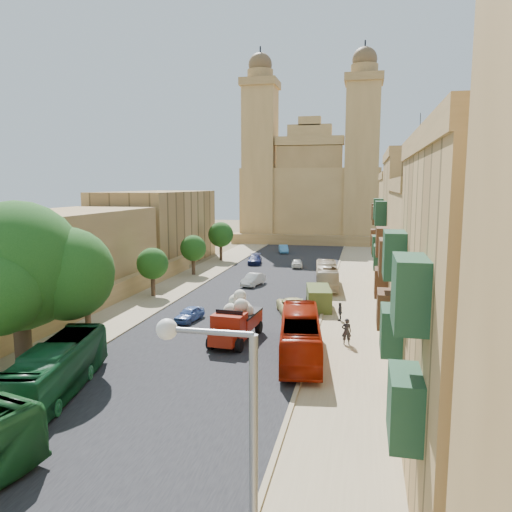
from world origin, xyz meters
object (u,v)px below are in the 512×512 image
at_px(street_tree_d, 221,235).
at_px(red_truck, 236,320).
at_px(car_cream, 292,306).
at_px(car_blue_b, 283,249).
at_px(ficus_tree, 20,270).
at_px(street_tree_c, 193,248).
at_px(church, 312,192).
at_px(car_blue_a, 189,314).
at_px(street_tree_b, 153,264).
at_px(pedestrian_c, 340,312).
at_px(street_tree_a, 87,289).
at_px(bus_red_east, 300,336).
at_px(bus_cream_east, 327,275).
at_px(car_dkblue, 255,259).
at_px(car_white_b, 297,263).
at_px(streetlamp, 231,465).
at_px(car_white_a, 253,280).
at_px(pedestrian_a, 346,331).
at_px(olive_pickup, 319,298).
at_px(bus_green_north, 57,369).

distance_m(street_tree_d, red_truck, 38.17).
height_order(car_cream, car_blue_b, car_cream).
bearing_deg(ficus_tree, street_tree_c, 91.05).
distance_m(church, car_blue_a, 63.40).
bearing_deg(street_tree_c, street_tree_d, 90.00).
relative_size(street_tree_b, pedestrian_c, 3.16).
bearing_deg(street_tree_a, bus_red_east, -9.28).
bearing_deg(car_blue_b, ficus_tree, -111.06).
relative_size(ficus_tree, pedestrian_c, 6.62).
distance_m(street_tree_c, bus_cream_east, 17.13).
relative_size(car_dkblue, car_white_b, 1.24).
bearing_deg(car_dkblue, car_blue_a, -96.98).
relative_size(streetlamp, car_white_a, 2.09).
bearing_deg(car_blue_a, pedestrian_a, -5.61).
height_order(red_truck, pedestrian_c, red_truck).
bearing_deg(olive_pickup, pedestrian_c, -61.19).
relative_size(bus_cream_east, car_cream, 1.83).
bearing_deg(streetlamp, olive_pickup, 92.04).
height_order(car_white_b, car_blue_b, car_blue_b).
distance_m(bus_red_east, car_blue_b, 49.26).
bearing_deg(bus_green_north, street_tree_d, 84.28).
distance_m(red_truck, bus_red_east, 5.42).
relative_size(car_white_a, car_blue_b, 1.01).
relative_size(car_dkblue, pedestrian_c, 2.93).
height_order(red_truck, car_white_b, red_truck).
bearing_deg(ficus_tree, bus_green_north, -35.90).
distance_m(church, car_white_b, 35.80).
bearing_deg(car_blue_b, street_tree_b, -116.35).
distance_m(bus_cream_east, pedestrian_c, 13.47).
bearing_deg(car_white_b, bus_green_north, 73.05).
relative_size(bus_green_north, car_dkblue, 2.20).
distance_m(street_tree_d, car_blue_b, 12.78).
bearing_deg(olive_pickup, car_white_a, 132.02).
distance_m(church, red_truck, 67.38).
relative_size(bus_cream_east, car_blue_b, 2.38).
bearing_deg(church, ficus_tree, -97.19).
distance_m(bus_red_east, car_cream, 10.91).
height_order(streetlamp, car_dkblue, streetlamp).
bearing_deg(car_cream, bus_green_north, 46.53).
bearing_deg(church, bus_green_north, -93.88).
relative_size(bus_cream_east, pedestrian_c, 6.13).
xyz_separation_m(bus_red_east, bus_cream_east, (0.00, 22.53, -0.12)).
distance_m(street_tree_b, car_white_a, 11.41).
bearing_deg(car_white_b, olive_pickup, 94.73).
bearing_deg(pedestrian_c, ficus_tree, -58.28).
bearing_deg(car_dkblue, street_tree_c, -128.93).
distance_m(olive_pickup, pedestrian_a, 10.14).
xyz_separation_m(street_tree_a, car_blue_b, (7.65, 45.75, -2.53)).
bearing_deg(bus_red_east, car_blue_a, -41.64).
bearing_deg(car_dkblue, olive_pickup, -74.09).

